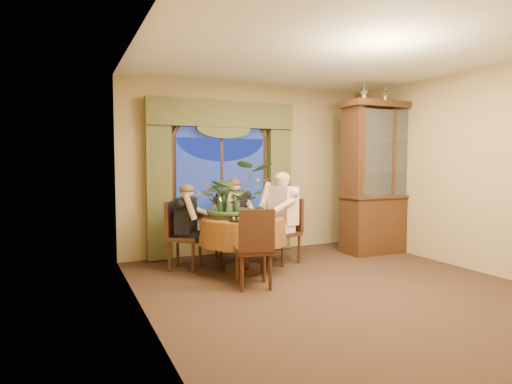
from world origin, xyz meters
name	(u,v)px	position (x,y,z in m)	size (l,w,h in m)	color
floor	(339,289)	(0.00, 0.00, 0.00)	(5.00, 5.00, 0.00)	black
wall_back	(253,169)	(0.00, 2.50, 1.40)	(4.50, 4.50, 0.00)	#9A8255
wall_right	(475,170)	(2.25, 0.00, 1.40)	(5.00, 5.00, 0.00)	#9A8255
ceiling	(342,50)	(0.00, 0.00, 2.80)	(5.00, 5.00, 0.00)	white
window	(222,175)	(-0.60, 2.43, 1.30)	(1.62, 0.10, 1.32)	navy
arched_transom	(221,127)	(-0.60, 2.43, 2.08)	(1.60, 0.06, 0.44)	navy
drapery_left	(159,184)	(-1.63, 2.38, 1.18)	(0.38, 0.14, 2.32)	#454522
drapery_right	(279,182)	(0.43, 2.38, 1.18)	(0.38, 0.14, 2.32)	#454522
swag_valance	(223,114)	(-0.60, 2.35, 2.28)	(2.45, 0.16, 0.42)	#454522
dining_table	(243,245)	(-0.72, 1.25, 0.38)	(1.22, 1.22, 0.75)	maroon
china_cabinet	(384,178)	(1.96, 1.51, 1.25)	(1.54, 0.60, 2.50)	#351C0F
oil_lamp_left	(364,91)	(1.52, 1.51, 2.67)	(0.11, 0.11, 0.34)	#A5722D
oil_lamp_center	(385,93)	(1.96, 1.51, 2.67)	(0.11, 0.11, 0.34)	#A5722D
oil_lamp_right	(406,94)	(2.39, 1.51, 2.67)	(0.11, 0.11, 0.34)	#A5722D
chair_right	(283,231)	(0.02, 1.46, 0.48)	(0.42, 0.42, 0.96)	black
chair_back_right	(229,229)	(-0.62, 2.03, 0.48)	(0.42, 0.42, 0.96)	black
chair_back	(185,236)	(-1.41, 1.70, 0.48)	(0.42, 0.42, 0.96)	black
chair_front_left	(253,248)	(-0.89, 0.52, 0.48)	(0.42, 0.42, 0.96)	black
person_pink	(283,218)	(0.02, 1.46, 0.69)	(0.49, 0.45, 1.37)	beige
person_back	(186,227)	(-1.40, 1.69, 0.61)	(0.43, 0.40, 1.21)	black
person_scarf	(234,219)	(-0.56, 2.01, 0.64)	(0.46, 0.42, 1.27)	black
stoneware_vase	(234,208)	(-0.80, 1.37, 0.88)	(0.14, 0.14, 0.26)	tan
centerpiece_plant	(234,170)	(-0.80, 1.38, 1.41)	(1.05, 1.17, 0.91)	#354E2E
olive_bowl	(246,216)	(-0.69, 1.22, 0.77)	(0.14, 0.14, 0.04)	#565E32
cheese_platter	(242,220)	(-0.86, 0.94, 0.76)	(0.34, 0.34, 0.02)	black
wine_bottle_0	(229,206)	(-0.89, 1.32, 0.92)	(0.07, 0.07, 0.33)	tan
wine_bottle_1	(224,206)	(-0.94, 1.40, 0.92)	(0.07, 0.07, 0.33)	black
wine_bottle_2	(235,207)	(-0.85, 1.21, 0.92)	(0.07, 0.07, 0.33)	black
wine_bottle_3	(220,207)	(-1.06, 1.24, 0.92)	(0.07, 0.07, 0.33)	black
tasting_paper_0	(260,218)	(-0.54, 1.06, 0.75)	(0.21, 0.30, 0.00)	white
tasting_paper_1	(258,215)	(-0.42, 1.42, 0.75)	(0.21, 0.30, 0.00)	white
tasting_paper_2	(245,220)	(-0.79, 1.03, 0.75)	(0.21, 0.30, 0.00)	white
wine_glass_person_pink	(265,209)	(-0.33, 1.36, 0.84)	(0.07, 0.07, 0.18)	silver
wine_glass_person_back	(214,211)	(-1.06, 1.47, 0.84)	(0.07, 0.07, 0.18)	silver
wine_glass_person_scarf	(238,208)	(-0.63, 1.64, 0.84)	(0.07, 0.07, 0.18)	silver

